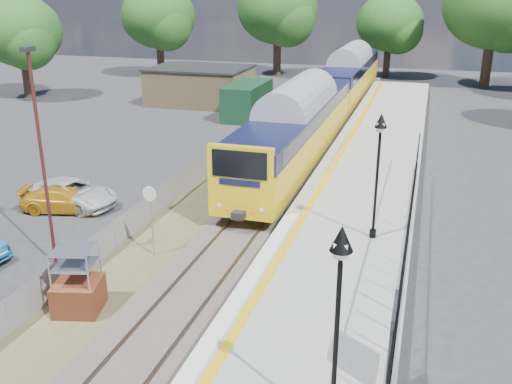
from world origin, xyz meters
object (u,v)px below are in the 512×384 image
at_px(brick_plinth, 77,281).
at_px(car_white, 72,193).
at_px(carpark_lamp, 41,149).
at_px(victorian_lamp_north, 379,147).
at_px(speed_sign, 151,209).
at_px(train, 330,93).
at_px(car_yellow, 64,200).
at_px(victorian_lamp_south, 339,285).

height_order(brick_plinth, car_white, brick_plinth).
height_order(brick_plinth, carpark_lamp, carpark_lamp).
height_order(victorian_lamp_north, speed_sign, victorian_lamp_north).
distance_m(victorian_lamp_north, train, 21.81).
distance_m(car_yellow, car_white, 0.65).
xyz_separation_m(victorian_lamp_north, brick_plinth, (-8.27, -6.26, -3.25)).
xyz_separation_m(brick_plinth, car_white, (-5.48, 7.80, -0.44)).
relative_size(train, car_yellow, 10.78).
distance_m(brick_plinth, speed_sign, 4.22).
relative_size(victorian_lamp_south, speed_sign, 1.63).
distance_m(brick_plinth, carpark_lamp, 4.89).
bearing_deg(speed_sign, train, 90.75).
height_order(train, speed_sign, train).
xyz_separation_m(victorian_lamp_south, car_white, (-13.95, 11.55, -3.69)).
bearing_deg(car_white, carpark_lamp, -143.28).
bearing_deg(victorian_lamp_north, car_yellow, 176.27).
relative_size(brick_plinth, carpark_lamp, 0.28).
xyz_separation_m(train, car_white, (-8.45, -19.52, -1.73)).
bearing_deg(train, victorian_lamp_north, -75.88).
bearing_deg(carpark_lamp, train, 77.32).
relative_size(victorian_lamp_north, car_yellow, 1.21).
bearing_deg(car_yellow, carpark_lamp, -161.82).
relative_size(victorian_lamp_south, carpark_lamp, 0.59).
xyz_separation_m(brick_plinth, carpark_lamp, (-2.62, 2.46, 3.32)).
xyz_separation_m(speed_sign, car_yellow, (-5.93, 3.05, -1.37)).
relative_size(train, car_white, 9.27).
relative_size(victorian_lamp_south, train, 0.11).
height_order(victorian_lamp_south, victorian_lamp_north, same).
bearing_deg(speed_sign, carpark_lamp, -145.11).
height_order(victorian_lamp_north, car_white, victorian_lamp_north).
distance_m(train, car_white, 21.34).
relative_size(brick_plinth, car_white, 0.50).
bearing_deg(victorian_lamp_north, carpark_lamp, -160.78).
distance_m(carpark_lamp, car_white, 7.13).
distance_m(brick_plinth, car_yellow, 9.01).
xyz_separation_m(speed_sign, car_white, (-5.95, 3.70, -1.30)).
relative_size(carpark_lamp, car_yellow, 2.04).
bearing_deg(train, car_yellow, -112.69).
relative_size(car_yellow, car_white, 0.86).
height_order(brick_plinth, speed_sign, speed_sign).
bearing_deg(car_yellow, victorian_lamp_north, -106.72).
height_order(victorian_lamp_south, carpark_lamp, carpark_lamp).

